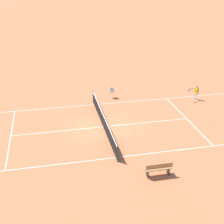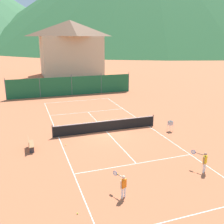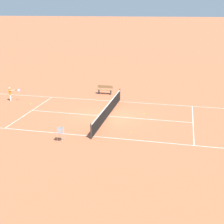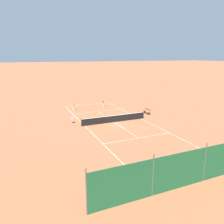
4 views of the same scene
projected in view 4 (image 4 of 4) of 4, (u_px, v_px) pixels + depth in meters
ground_plane at (114, 122)px, 29.34m from camera, size 600.00×600.00×0.00m
court_line_markings at (114, 122)px, 29.34m from camera, size 8.25×23.85×0.01m
tennis_net at (114, 119)px, 29.22m from camera, size 9.18×0.08×1.06m
windscreen_fence_far at (205, 164)px, 15.26m from camera, size 17.28×0.08×2.90m
player_far_baseline at (104, 102)px, 38.47m from camera, size 0.43×1.07×1.25m
player_near_baseline at (74, 106)px, 35.60m from camera, size 0.53×1.08×1.29m
tennis_ball_alley_left at (105, 109)px, 36.47m from camera, size 0.07×0.07×0.07m
tennis_ball_service_box at (131, 127)px, 27.39m from camera, size 0.07×0.07×0.07m
tennis_ball_by_net_right at (115, 104)px, 40.09m from camera, size 0.07×0.07×0.07m
tennis_ball_alley_right at (186, 141)px, 22.67m from camera, size 0.07×0.07×0.07m
tennis_ball_mid_court at (100, 130)px, 26.15m from camera, size 0.07×0.07×0.07m
tennis_ball_by_net_left at (62, 109)px, 36.71m from camera, size 0.07×0.07×0.07m
tennis_ball_far_corner at (132, 115)px, 32.54m from camera, size 0.07×0.07×0.07m
ball_hopper at (72, 119)px, 28.68m from camera, size 0.36×0.36×0.89m
courtside_bench at (147, 111)px, 33.32m from camera, size 0.36×1.50×0.84m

